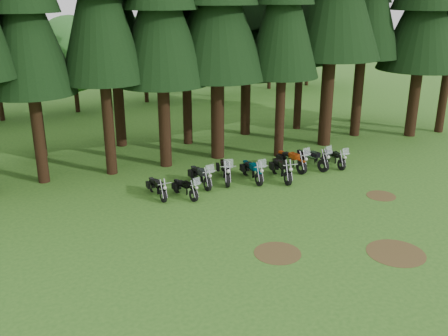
{
  "coord_description": "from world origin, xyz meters",
  "views": [
    {
      "loc": [
        -12.28,
        -15.98,
        9.31
      ],
      "look_at": [
        -1.75,
        5.0,
        1.0
      ],
      "focal_mm": 40.0,
      "sensor_mm": 36.0,
      "label": 1
    }
  ],
  "objects_px": {
    "motorcycle_2": "(201,177)",
    "motorcycle_1": "(185,189)",
    "motorcycle_5": "(281,170)",
    "motorcycle_0": "(157,188)",
    "motorcycle_3": "(225,171)",
    "motorcycle_7": "(312,159)",
    "motorcycle_8": "(334,159)",
    "motorcycle_6": "(292,161)",
    "motorcycle_4": "(252,171)"
  },
  "relations": [
    {
      "from": "motorcycle_4",
      "to": "motorcycle_8",
      "type": "relative_size",
      "value": 1.12
    },
    {
      "from": "motorcycle_3",
      "to": "motorcycle_5",
      "type": "xyz_separation_m",
      "value": [
        2.74,
        -1.11,
        -0.02
      ]
    },
    {
      "from": "motorcycle_4",
      "to": "motorcycle_7",
      "type": "relative_size",
      "value": 0.98
    },
    {
      "from": "motorcycle_1",
      "to": "motorcycle_7",
      "type": "height_order",
      "value": "motorcycle_7"
    },
    {
      "from": "motorcycle_3",
      "to": "motorcycle_4",
      "type": "relative_size",
      "value": 1.03
    },
    {
      "from": "motorcycle_3",
      "to": "motorcycle_2",
      "type": "bearing_deg",
      "value": -159.41
    },
    {
      "from": "motorcycle_3",
      "to": "motorcycle_6",
      "type": "relative_size",
      "value": 1.0
    },
    {
      "from": "motorcycle_2",
      "to": "motorcycle_8",
      "type": "xyz_separation_m",
      "value": [
        7.96,
        -0.62,
        -0.04
      ]
    },
    {
      "from": "motorcycle_1",
      "to": "motorcycle_7",
      "type": "distance_m",
      "value": 7.94
    },
    {
      "from": "motorcycle_1",
      "to": "motorcycle_2",
      "type": "distance_m",
      "value": 1.65
    },
    {
      "from": "motorcycle_0",
      "to": "motorcycle_4",
      "type": "bearing_deg",
      "value": -3.55
    },
    {
      "from": "motorcycle_1",
      "to": "motorcycle_6",
      "type": "bearing_deg",
      "value": -4.28
    },
    {
      "from": "motorcycle_3",
      "to": "motorcycle_7",
      "type": "bearing_deg",
      "value": 14.81
    },
    {
      "from": "motorcycle_2",
      "to": "motorcycle_4",
      "type": "distance_m",
      "value": 2.76
    },
    {
      "from": "motorcycle_2",
      "to": "motorcycle_1",
      "type": "bearing_deg",
      "value": -142.06
    },
    {
      "from": "motorcycle_3",
      "to": "motorcycle_4",
      "type": "xyz_separation_m",
      "value": [
        1.3,
        -0.58,
        -0.03
      ]
    },
    {
      "from": "motorcycle_6",
      "to": "motorcycle_8",
      "type": "xyz_separation_m",
      "value": [
        2.5,
        -0.57,
        -0.07
      ]
    },
    {
      "from": "motorcycle_7",
      "to": "motorcycle_8",
      "type": "height_order",
      "value": "motorcycle_7"
    },
    {
      "from": "motorcycle_5",
      "to": "motorcycle_0",
      "type": "bearing_deg",
      "value": -175.04
    },
    {
      "from": "motorcycle_4",
      "to": "motorcycle_5",
      "type": "relative_size",
      "value": 0.98
    },
    {
      "from": "motorcycle_2",
      "to": "motorcycle_3",
      "type": "distance_m",
      "value": 1.41
    },
    {
      "from": "motorcycle_5",
      "to": "motorcycle_6",
      "type": "xyz_separation_m",
      "value": [
        1.31,
        1.01,
        0.01
      ]
    },
    {
      "from": "motorcycle_1",
      "to": "motorcycle_3",
      "type": "relative_size",
      "value": 0.81
    },
    {
      "from": "motorcycle_2",
      "to": "motorcycle_6",
      "type": "bearing_deg",
      "value": -1.91
    },
    {
      "from": "motorcycle_5",
      "to": "motorcycle_8",
      "type": "height_order",
      "value": "motorcycle_8"
    },
    {
      "from": "motorcycle_2",
      "to": "motorcycle_5",
      "type": "height_order",
      "value": "motorcycle_2"
    },
    {
      "from": "motorcycle_4",
      "to": "motorcycle_6",
      "type": "relative_size",
      "value": 0.96
    },
    {
      "from": "motorcycle_0",
      "to": "motorcycle_8",
      "type": "relative_size",
      "value": 0.97
    },
    {
      "from": "motorcycle_0",
      "to": "motorcycle_7",
      "type": "relative_size",
      "value": 0.85
    },
    {
      "from": "motorcycle_5",
      "to": "motorcycle_6",
      "type": "relative_size",
      "value": 0.99
    },
    {
      "from": "motorcycle_2",
      "to": "motorcycle_7",
      "type": "bearing_deg",
      "value": -4.12
    },
    {
      "from": "motorcycle_2",
      "to": "motorcycle_4",
      "type": "xyz_separation_m",
      "value": [
        2.71,
        -0.54,
        0.02
      ]
    },
    {
      "from": "motorcycle_4",
      "to": "motorcycle_8",
      "type": "bearing_deg",
      "value": 4.14
    },
    {
      "from": "motorcycle_6",
      "to": "motorcycle_1",
      "type": "bearing_deg",
      "value": -178.43
    },
    {
      "from": "motorcycle_5",
      "to": "motorcycle_2",
      "type": "bearing_deg",
      "value": 176.34
    },
    {
      "from": "motorcycle_0",
      "to": "motorcycle_5",
      "type": "height_order",
      "value": "motorcycle_5"
    },
    {
      "from": "motorcycle_0",
      "to": "motorcycle_2",
      "type": "height_order",
      "value": "motorcycle_2"
    },
    {
      "from": "motorcycle_6",
      "to": "motorcycle_8",
      "type": "bearing_deg",
      "value": -19.62
    },
    {
      "from": "motorcycle_0",
      "to": "motorcycle_5",
      "type": "xyz_separation_m",
      "value": [
        6.6,
        -0.66,
        0.08
      ]
    },
    {
      "from": "motorcycle_0",
      "to": "motorcycle_8",
      "type": "height_order",
      "value": "motorcycle_8"
    },
    {
      "from": "motorcycle_3",
      "to": "motorcycle_0",
      "type": "bearing_deg",
      "value": -154.63
    },
    {
      "from": "motorcycle_1",
      "to": "motorcycle_4",
      "type": "height_order",
      "value": "motorcycle_4"
    },
    {
      "from": "motorcycle_3",
      "to": "motorcycle_8",
      "type": "xyz_separation_m",
      "value": [
        6.55,
        -0.67,
        -0.08
      ]
    },
    {
      "from": "motorcycle_2",
      "to": "motorcycle_4",
      "type": "bearing_deg",
      "value": -12.6
    },
    {
      "from": "motorcycle_2",
      "to": "motorcycle_5",
      "type": "bearing_deg",
      "value": -15.72
    },
    {
      "from": "motorcycle_0",
      "to": "motorcycle_1",
      "type": "relative_size",
      "value": 1.04
    },
    {
      "from": "motorcycle_3",
      "to": "motorcycle_5",
      "type": "height_order",
      "value": "motorcycle_3"
    },
    {
      "from": "motorcycle_3",
      "to": "motorcycle_5",
      "type": "relative_size",
      "value": 1.01
    },
    {
      "from": "motorcycle_2",
      "to": "motorcycle_7",
      "type": "xyz_separation_m",
      "value": [
        6.63,
        -0.32,
        0.03
      ]
    },
    {
      "from": "motorcycle_0",
      "to": "motorcycle_2",
      "type": "distance_m",
      "value": 2.48
    }
  ]
}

